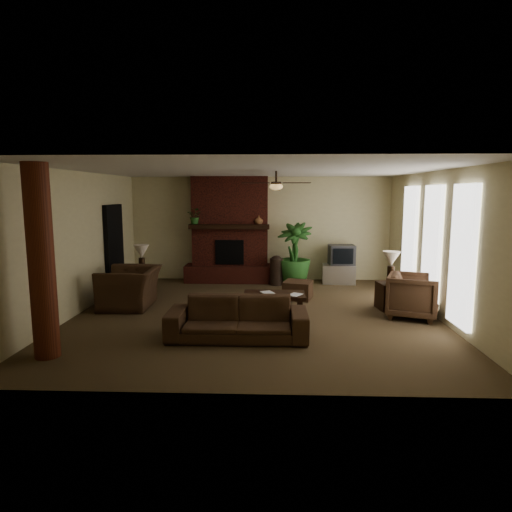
{
  "coord_description": "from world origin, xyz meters",
  "views": [
    {
      "loc": [
        0.34,
        -8.42,
        2.38
      ],
      "look_at": [
        0.0,
        0.4,
        1.1
      ],
      "focal_mm": 30.73,
      "sensor_mm": 36.0,
      "label": 1
    }
  ],
  "objects_px": {
    "tv_stand": "(339,274)",
    "coffee_table": "(274,296)",
    "ottoman": "(298,290)",
    "floor_plant": "(294,267)",
    "log_column": "(41,262)",
    "floor_vase": "(276,268)",
    "side_table_left": "(142,284)",
    "lamp_right": "(391,261)",
    "armchair_left": "(130,281)",
    "sofa": "(238,312)",
    "lamp_left": "(142,253)",
    "side_table_right": "(391,296)",
    "armchair_right": "(413,294)"
  },
  "relations": [
    {
      "from": "tv_stand",
      "to": "floor_plant",
      "type": "relative_size",
      "value": 0.53
    },
    {
      "from": "ottoman",
      "to": "floor_plant",
      "type": "xyz_separation_m",
      "value": [
        -0.01,
        1.6,
        0.25
      ]
    },
    {
      "from": "armchair_right",
      "to": "lamp_left",
      "type": "distance_m",
      "value": 5.92
    },
    {
      "from": "side_table_left",
      "to": "side_table_right",
      "type": "bearing_deg",
      "value": -9.69
    },
    {
      "from": "tv_stand",
      "to": "floor_vase",
      "type": "relative_size",
      "value": 1.1
    },
    {
      "from": "lamp_left",
      "to": "side_table_left",
      "type": "bearing_deg",
      "value": 178.24
    },
    {
      "from": "floor_vase",
      "to": "lamp_left",
      "type": "distance_m",
      "value": 3.44
    },
    {
      "from": "sofa",
      "to": "ottoman",
      "type": "relative_size",
      "value": 3.81
    },
    {
      "from": "ottoman",
      "to": "tv_stand",
      "type": "bearing_deg",
      "value": 56.14
    },
    {
      "from": "lamp_right",
      "to": "lamp_left",
      "type": "bearing_deg",
      "value": 170.32
    },
    {
      "from": "coffee_table",
      "to": "floor_vase",
      "type": "bearing_deg",
      "value": 88.7
    },
    {
      "from": "lamp_left",
      "to": "floor_vase",
      "type": "bearing_deg",
      "value": 23.97
    },
    {
      "from": "ottoman",
      "to": "lamp_right",
      "type": "xyz_separation_m",
      "value": [
        1.84,
        -0.82,
        0.8
      ]
    },
    {
      "from": "sofa",
      "to": "floor_vase",
      "type": "bearing_deg",
      "value": 81.06
    },
    {
      "from": "sofa",
      "to": "floor_plant",
      "type": "distance_m",
      "value": 4.5
    },
    {
      "from": "tv_stand",
      "to": "side_table_left",
      "type": "height_order",
      "value": "side_table_left"
    },
    {
      "from": "armchair_left",
      "to": "ottoman",
      "type": "bearing_deg",
      "value": 101.81
    },
    {
      "from": "log_column",
      "to": "side_table_left",
      "type": "relative_size",
      "value": 5.09
    },
    {
      "from": "side_table_right",
      "to": "log_column",
      "type": "bearing_deg",
      "value": -153.45
    },
    {
      "from": "ottoman",
      "to": "floor_vase",
      "type": "height_order",
      "value": "floor_vase"
    },
    {
      "from": "sofa",
      "to": "ottoman",
      "type": "xyz_separation_m",
      "value": [
        1.14,
        2.76,
        -0.25
      ]
    },
    {
      "from": "log_column",
      "to": "side_table_right",
      "type": "height_order",
      "value": "log_column"
    },
    {
      "from": "log_column",
      "to": "floor_vase",
      "type": "relative_size",
      "value": 3.64
    },
    {
      "from": "log_column",
      "to": "tv_stand",
      "type": "relative_size",
      "value": 3.29
    },
    {
      "from": "floor_plant",
      "to": "lamp_right",
      "type": "height_order",
      "value": "lamp_right"
    },
    {
      "from": "tv_stand",
      "to": "coffee_table",
      "type": "bearing_deg",
      "value": -114.06
    },
    {
      "from": "coffee_table",
      "to": "sofa",
      "type": "bearing_deg",
      "value": -113.4
    },
    {
      "from": "coffee_table",
      "to": "tv_stand",
      "type": "distance_m",
      "value": 3.55
    },
    {
      "from": "armchair_left",
      "to": "armchair_right",
      "type": "bearing_deg",
      "value": 82.62
    },
    {
      "from": "sofa",
      "to": "ottoman",
      "type": "height_order",
      "value": "sofa"
    },
    {
      "from": "side_table_left",
      "to": "ottoman",
      "type": "bearing_deg",
      "value": -1.68
    },
    {
      "from": "floor_vase",
      "to": "lamp_right",
      "type": "xyz_separation_m",
      "value": [
        2.31,
        -2.3,
        0.57
      ]
    },
    {
      "from": "ottoman",
      "to": "side_table_left",
      "type": "xyz_separation_m",
      "value": [
        -3.59,
        0.11,
        0.08
      ]
    },
    {
      "from": "tv_stand",
      "to": "floor_vase",
      "type": "distance_m",
      "value": 1.68
    },
    {
      "from": "floor_plant",
      "to": "coffee_table",
      "type": "bearing_deg",
      "value": -100.1
    },
    {
      "from": "sofa",
      "to": "side_table_left",
      "type": "xyz_separation_m",
      "value": [
        -2.45,
        2.86,
        -0.17
      ]
    },
    {
      "from": "side_table_left",
      "to": "sofa",
      "type": "bearing_deg",
      "value": -49.41
    },
    {
      "from": "sofa",
      "to": "armchair_right",
      "type": "relative_size",
      "value": 2.47
    },
    {
      "from": "coffee_table",
      "to": "lamp_left",
      "type": "height_order",
      "value": "lamp_left"
    },
    {
      "from": "tv_stand",
      "to": "side_table_left",
      "type": "bearing_deg",
      "value": -156.08
    },
    {
      "from": "armchair_right",
      "to": "lamp_left",
      "type": "relative_size",
      "value": 1.43
    },
    {
      "from": "lamp_right",
      "to": "armchair_right",
      "type": "bearing_deg",
      "value": -65.09
    },
    {
      "from": "side_table_left",
      "to": "lamp_right",
      "type": "xyz_separation_m",
      "value": [
        5.44,
        -0.92,
        0.73
      ]
    },
    {
      "from": "coffee_table",
      "to": "ottoman",
      "type": "xyz_separation_m",
      "value": [
        0.53,
        1.35,
        -0.17
      ]
    },
    {
      "from": "sofa",
      "to": "side_table_left",
      "type": "relative_size",
      "value": 4.16
    },
    {
      "from": "log_column",
      "to": "floor_vase",
      "type": "xyz_separation_m",
      "value": [
        3.39,
        5.17,
        -0.97
      ]
    },
    {
      "from": "log_column",
      "to": "tv_stand",
      "type": "xyz_separation_m",
      "value": [
        5.04,
        5.44,
        -1.15
      ]
    },
    {
      "from": "floor_vase",
      "to": "log_column",
      "type": "bearing_deg",
      "value": -123.27
    },
    {
      "from": "ottoman",
      "to": "side_table_right",
      "type": "bearing_deg",
      "value": -23.97
    },
    {
      "from": "floor_vase",
      "to": "side_table_left",
      "type": "distance_m",
      "value": 3.42
    }
  ]
}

